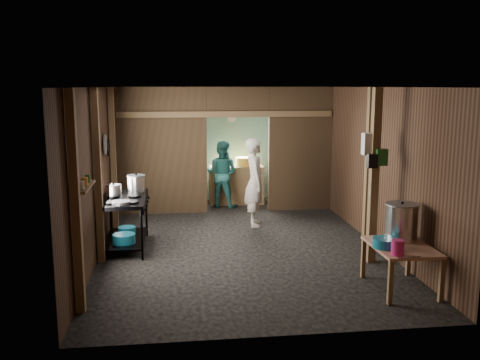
{
  "coord_description": "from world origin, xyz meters",
  "views": [
    {
      "loc": [
        -1.04,
        -8.63,
        2.62
      ],
      "look_at": [
        0.0,
        -0.2,
        1.1
      ],
      "focal_mm": 39.46,
      "sensor_mm": 36.0,
      "label": 1
    }
  ],
  "objects": [
    {
      "name": "wall_back",
      "position": [
        0.0,
        3.5,
        1.3
      ],
      "size": [
        4.5,
        0.0,
        2.6
      ],
      "primitive_type": "cube",
      "color": "#482F1E",
      "rests_on": "ground"
    },
    {
      "name": "knife",
      "position": [
        1.72,
        -2.87,
        0.6
      ],
      "size": [
        0.3,
        0.05,
        0.01
      ],
      "primitive_type": "cube",
      "rotation": [
        0.0,
        0.0,
        0.06
      ],
      "color": "silver",
      "rests_on": "prep_table"
    },
    {
      "name": "wall_clock",
      "position": [
        0.25,
        3.4,
        1.9
      ],
      "size": [
        0.2,
        0.03,
        0.2
      ],
      "primitive_type": "cylinder",
      "rotation": [
        1.57,
        0.0,
        0.0
      ],
      "color": "silver",
      "rests_on": "wall_back"
    },
    {
      "name": "turquoise_panel",
      "position": [
        0.0,
        3.44,
        1.25
      ],
      "size": [
        4.4,
        0.06,
        2.5
      ],
      "primitive_type": "cube",
      "color": "#6CB6AC",
      "rests_on": "wall_back"
    },
    {
      "name": "post_left_a",
      "position": [
        -2.18,
        -2.6,
        1.3
      ],
      "size": [
        0.1,
        0.12,
        2.6
      ],
      "primitive_type": "cube",
      "color": "brown",
      "rests_on": "floor"
    },
    {
      "name": "prep_table",
      "position": [
        1.83,
        -2.39,
        0.3
      ],
      "size": [
        0.73,
        1.0,
        0.59
      ],
      "primitive_type": null,
      "color": "tan",
      "rests_on": "floor"
    },
    {
      "name": "bag_white",
      "position": [
        1.8,
        -1.22,
        1.78
      ],
      "size": [
        0.22,
        0.15,
        0.32
      ],
      "primitive_type": "cube",
      "color": "silver",
      "rests_on": "post_free"
    },
    {
      "name": "wall_left",
      "position": [
        -2.25,
        0.0,
        1.3
      ],
      "size": [
        0.0,
        7.0,
        2.6
      ],
      "primitive_type": "cube",
      "color": "#482F1E",
      "rests_on": "ground"
    },
    {
      "name": "jar_white",
      "position": [
        -2.15,
        -2.35,
        1.47
      ],
      "size": [
        0.07,
        0.07,
        0.1
      ],
      "primitive_type": "cylinder",
      "color": "silver",
      "rests_on": "wall_shelf"
    },
    {
      "name": "back_counter",
      "position": [
        0.3,
        2.95,
        0.42
      ],
      "size": [
        1.2,
        0.5,
        0.85
      ],
      "primitive_type": "cube",
      "color": "brown",
      "rests_on": "floor"
    },
    {
      "name": "wall_right",
      "position": [
        2.25,
        0.0,
        1.3
      ],
      "size": [
        0.0,
        7.0,
        2.6
      ],
      "primitive_type": "cube",
      "color": "#482F1E",
      "rests_on": "ground"
    },
    {
      "name": "wash_basin",
      "position": [
        1.59,
        -2.44,
        0.65
      ],
      "size": [
        0.41,
        0.41,
        0.12
      ],
      "primitive_type": "cylinder",
      "rotation": [
        0.0,
        0.0,
        0.31
      ],
      "color": "#157494",
      "rests_on": "prep_table"
    },
    {
      "name": "cook",
      "position": [
        0.44,
        1.02,
        0.83
      ],
      "size": [
        0.42,
        0.62,
        1.66
      ],
      "primitive_type": "imported",
      "rotation": [
        0.0,
        0.0,
        1.53
      ],
      "color": "beige",
      "rests_on": "floor"
    },
    {
      "name": "yellow_tub",
      "position": [
        0.46,
        2.95,
        0.95
      ],
      "size": [
        0.35,
        0.35,
        0.19
      ],
      "primitive_type": "cylinder",
      "color": "#F9AF34",
      "rests_on": "back_counter"
    },
    {
      "name": "frying_pan",
      "position": [
        -1.88,
        -0.63,
        0.87
      ],
      "size": [
        0.41,
        0.56,
        0.07
      ],
      "primitive_type": null,
      "rotation": [
        0.0,
        0.0,
        0.26
      ],
      "color": "gray",
      "rests_on": "gas_range"
    },
    {
      "name": "post_right",
      "position": [
        2.18,
        -0.2,
        1.3
      ],
      "size": [
        0.1,
        0.12,
        2.6
      ],
      "primitive_type": "cube",
      "color": "brown",
      "rests_on": "floor"
    },
    {
      "name": "stock_pot",
      "position": [
        1.93,
        -2.13,
        0.83
      ],
      "size": [
        0.52,
        0.52,
        0.51
      ],
      "primitive_type": null,
      "rotation": [
        0.0,
        0.0,
        -0.2
      ],
      "color": "silver",
      "rests_on": "prep_table"
    },
    {
      "name": "jar_yellow",
      "position": [
        -2.15,
        -2.1,
        1.47
      ],
      "size": [
        0.08,
        0.08,
        0.1
      ],
      "primitive_type": "cylinder",
      "color": "#F9AF34",
      "rests_on": "wall_shelf"
    },
    {
      "name": "partition_header",
      "position": [
        0.25,
        2.2,
        2.3
      ],
      "size": [
        1.3,
        0.1,
        0.6
      ],
      "primitive_type": "cube",
      "color": "brown",
      "rests_on": "wall_back"
    },
    {
      "name": "cross_beam",
      "position": [
        0.0,
        2.15,
        2.05
      ],
      "size": [
        4.4,
        0.12,
        0.12
      ],
      "primitive_type": "cube",
      "color": "brown",
      "rests_on": "wall_left"
    },
    {
      "name": "post_left_b",
      "position": [
        -2.18,
        -0.8,
        1.3
      ],
      "size": [
        0.1,
        0.12,
        2.6
      ],
      "primitive_type": "cube",
      "color": "brown",
      "rests_on": "floor"
    },
    {
      "name": "bag_green",
      "position": [
        1.92,
        -1.36,
        1.6
      ],
      "size": [
        0.16,
        0.12,
        0.24
      ],
      "primitive_type": "cube",
      "color": "#1C5D1F",
      "rests_on": "post_free"
    },
    {
      "name": "blue_tub_back",
      "position": [
        -1.88,
        0.12,
        0.22
      ],
      "size": [
        0.29,
        0.29,
        0.12
      ],
      "primitive_type": "cylinder",
      "color": "#157494",
      "rests_on": "gas_range"
    },
    {
      "name": "stove_saucepan",
      "position": [
        -2.05,
        0.39,
        0.9
      ],
      "size": [
        0.21,
        0.21,
        0.1
      ],
      "primitive_type": "cylinder",
      "rotation": [
        0.0,
        0.0,
        -0.32
      ],
      "color": "silver",
      "rests_on": "gas_range"
    },
    {
      "name": "bag_black",
      "position": [
        1.78,
        -1.38,
        1.55
      ],
      "size": [
        0.14,
        0.1,
        0.2
      ],
      "primitive_type": "cube",
      "color": "black",
      "rests_on": "post_free"
    },
    {
      "name": "post_free",
      "position": [
        1.85,
        -1.3,
        1.3
      ],
      "size": [
        0.12,
        0.12,
        2.6
      ],
      "primitive_type": "cube",
      "color": "brown",
      "rests_on": "floor"
    },
    {
      "name": "post_left_c",
      "position": [
        -2.18,
        1.2,
        1.3
      ],
      "size": [
        0.1,
        0.12,
        2.6
      ],
      "primitive_type": "cube",
      "color": "brown",
      "rests_on": "floor"
    },
    {
      "name": "floor",
      "position": [
        0.0,
        0.0,
        0.0
      ],
      "size": [
        4.5,
        7.0,
        0.0
      ],
      "primitive_type": "cube",
      "color": "black",
      "rests_on": "ground"
    },
    {
      "name": "pink_bucket",
      "position": [
        1.62,
        -2.75,
        0.68
      ],
      "size": [
        0.19,
        0.19,
        0.19
      ],
      "primitive_type": "cylinder",
      "rotation": [
        0.0,
        0.0,
        -0.27
      ],
      "color": "#DB297C",
      "rests_on": "prep_table"
    },
    {
      "name": "stove_pot_med",
      "position": [
        -2.05,
        -0.06,
        0.93
      ],
      "size": [
        0.29,
        0.29,
        0.22
      ],
      "primitive_type": null,
      "rotation": [
        0.0,
        0.0,
        0.19
      ],
      "color": "silver",
      "rests_on": "gas_range"
    },
    {
      "name": "wall_shelf",
      "position": [
        -2.15,
        -2.1,
        1.4
      ],
      "size": [
        0.14,
        0.8,
        0.03
      ],
      "primitive_type": "cube",
      "color": "brown",
      "rests_on": "wall_left"
    },
    {
      "name": "stove_pot_large",
      "position": [
        -1.71,
        0.28,
        0.98
      ],
      "size": [
        0.35,
        0.35,
        0.31
      ],
      "primitive_type": null,
      "rotation": [
        0.0,
        0.0,
        -0.17
      ],
      "color": "silver",
      "rests_on": "gas_range"
    },
    {
      "name": "wall_front",
      "position": [
        0.0,
        -3.5,
        1.3
      ],
      "size": [
        4.5,
        0.0,
        2.6
      ],
      "primitive_type": "cube",
      "color": "#482F1E",
      "rests_on": "ground"
    },
    {
      "name": "pan_lid_big",
      "position": [
        -2.21,
        0.4,
        1.65
      ],
      "size": [
        0.03,
        0.34,
        0.34
      ],
      "primitive_type": "cylinder",
      "rotation": [
        0.0,
        1.57,
        0.0
      ],
      "color": "gray",
      "rests_on": "wall_left"
    },
    {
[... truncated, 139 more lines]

